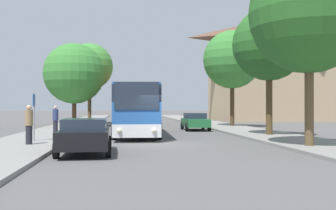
{
  "coord_description": "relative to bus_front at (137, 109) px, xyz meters",
  "views": [
    {
      "loc": [
        -2.08,
        -20.05,
        1.91
      ],
      "look_at": [
        1.44,
        11.29,
        2.03
      ],
      "focal_mm": 42.0,
      "sensor_mm": 36.0,
      "label": 1
    }
  ],
  "objects": [
    {
      "name": "parked_car_right_near",
      "position": [
        4.85,
        5.11,
        -0.99
      ],
      "size": [
        1.99,
        4.04,
        1.39
      ],
      "rotation": [
        0.0,
        0.0,
        3.13
      ],
      "color": "#236B38",
      "rests_on": "ground_plane"
    },
    {
      "name": "tree_left_far",
      "position": [
        -4.58,
        17.7,
        4.54
      ],
      "size": [
        5.09,
        5.09,
        8.68
      ],
      "color": "brown",
      "rests_on": "sidewalk_left"
    },
    {
      "name": "tree_right_mid",
      "position": [
        9.04,
        9.14,
        4.48
      ],
      "size": [
        5.33,
        5.33,
        8.74
      ],
      "color": "#47331E",
      "rests_on": "sidewalk_right"
    },
    {
      "name": "ground_plane",
      "position": [
        1.25,
        -5.87,
        -1.72
      ],
      "size": [
        300.0,
        300.0,
        0.0
      ],
      "primitive_type": "plane",
      "color": "#565454",
      "rests_on": "ground"
    },
    {
      "name": "sidewalk_right",
      "position": [
        8.25,
        -5.87,
        -1.65
      ],
      "size": [
        4.0,
        120.0,
        0.15
      ],
      "primitive_type": "cube",
      "color": "gray",
      "rests_on": "ground_plane"
    },
    {
      "name": "tree_right_near",
      "position": [
        7.48,
        -9.06,
        4.37
      ],
      "size": [
        5.41,
        5.41,
        8.67
      ],
      "color": "brown",
      "rests_on": "sidewalk_right"
    },
    {
      "name": "tree_left_near",
      "position": [
        -5.45,
        11.47,
        3.26
      ],
      "size": [
        5.66,
        5.66,
        7.67
      ],
      "color": "#47331E",
      "rests_on": "sidewalk_left"
    },
    {
      "name": "pedestrian_waiting_near",
      "position": [
        -5.22,
        -7.06,
        -0.64
      ],
      "size": [
        0.36,
        0.36,
        1.83
      ],
      "rotation": [
        0.0,
        0.0,
        2.9
      ],
      "color": "#23232D",
      "rests_on": "sidewalk_left"
    },
    {
      "name": "pedestrian_waiting_far",
      "position": [
        -5.18,
        -0.18,
        -0.65
      ],
      "size": [
        0.36,
        0.36,
        1.81
      ],
      "rotation": [
        0.0,
        0.0,
        5.33
      ],
      "color": "#23232D",
      "rests_on": "sidewalk_left"
    },
    {
      "name": "tree_right_far",
      "position": [
        8.25,
        -2.14,
        4.08
      ],
      "size": [
        4.61,
        4.61,
        7.98
      ],
      "color": "#513D23",
      "rests_on": "sidewalk_right"
    },
    {
      "name": "bus_middle",
      "position": [
        -0.37,
        15.03,
        0.07
      ],
      "size": [
        2.82,
        11.25,
        3.35
      ],
      "rotation": [
        0.0,
        0.0,
        -0.0
      ],
      "color": "gray",
      "rests_on": "ground_plane"
    },
    {
      "name": "bus_front",
      "position": [
        0.0,
        0.0,
        0.0
      ],
      "size": [
        3.12,
        11.04,
        3.21
      ],
      "rotation": [
        0.0,
        0.0,
        -0.03
      ],
      "color": "silver",
      "rests_on": "ground_plane"
    },
    {
      "name": "bus_stop_sign",
      "position": [
        -5.45,
        -5.02,
        -0.06
      ],
      "size": [
        0.08,
        0.45,
        2.44
      ],
      "color": "gray",
      "rests_on": "sidewalk_left"
    },
    {
      "name": "parked_car_left_curb",
      "position": [
        -2.39,
        -9.84,
        -0.97
      ],
      "size": [
        2.18,
        4.39,
        1.42
      ],
      "rotation": [
        0.0,
        0.0,
        0.03
      ],
      "color": "black",
      "rests_on": "ground_plane"
    },
    {
      "name": "sidewalk_left",
      "position": [
        -5.75,
        -5.87,
        -1.65
      ],
      "size": [
        4.0,
        120.0,
        0.15
      ],
      "primitive_type": "cube",
      "color": "gray",
      "rests_on": "ground_plane"
    },
    {
      "name": "building_right_background",
      "position": [
        22.04,
        26.4,
        5.67
      ],
      "size": [
        20.41,
        11.98,
        14.79
      ],
      "color": "tan",
      "rests_on": "ground_plane"
    },
    {
      "name": "bus_rear",
      "position": [
        -0.14,
        27.78,
        0.14
      ],
      "size": [
        3.14,
        10.41,
        3.5
      ],
      "rotation": [
        0.0,
        0.0,
        -0.04
      ],
      "color": "#2D519E",
      "rests_on": "ground_plane"
    }
  ]
}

